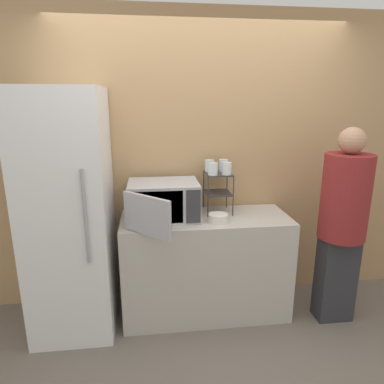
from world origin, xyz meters
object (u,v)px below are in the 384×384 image
object	(u,v)px
glass_front_left	(213,169)
person	(343,218)
glass_back_left	(210,166)
dish_rack	(218,184)
glass_front_right	(227,168)
refrigerator	(70,215)
bowl	(218,218)
microwave	(163,201)
glass_back_right	(224,165)

from	to	relation	value
glass_front_left	person	xyz separation A→B (m)	(1.03, -0.29, -0.38)
glass_back_left	dish_rack	bearing A→B (deg)	-49.15
dish_rack	glass_back_left	distance (m)	0.18
glass_front_right	refrigerator	size ratio (longest dim) A/B	0.05
bowl	person	bearing A→B (deg)	-6.37
glass_front_right	refrigerator	distance (m)	1.32
microwave	glass_front_left	distance (m)	0.49
dish_rack	glass_back_right	size ratio (longest dim) A/B	3.42
person	glass_front_right	bearing A→B (deg)	162.19
microwave	glass_back_right	bearing A→B (deg)	18.74
glass_front_left	glass_back_right	size ratio (longest dim) A/B	1.00
microwave	glass_back_left	world-z (taller)	glass_back_left
glass_front_left	refrigerator	world-z (taller)	refrigerator
glass_front_left	glass_back_left	distance (m)	0.14
glass_front_left	glass_back_right	bearing A→B (deg)	50.28
glass_back_right	refrigerator	size ratio (longest dim) A/B	0.05
microwave	glass_front_right	distance (m)	0.60
glass_back_right	glass_back_left	bearing A→B (deg)	-178.35
glass_front_right	refrigerator	bearing A→B (deg)	-175.53
glass_front_right	glass_back_left	distance (m)	0.18
microwave	glass_back_left	distance (m)	0.52
dish_rack	glass_back_left	world-z (taller)	glass_back_left
glass_back_left	glass_front_right	bearing A→B (deg)	-50.17
glass_front_right	microwave	bearing A→B (deg)	-175.78
glass_front_left	refrigerator	xyz separation A→B (m)	(-1.16, -0.10, -0.32)
dish_rack	glass_back_right	xyz separation A→B (m)	(0.06, 0.08, 0.15)
person	refrigerator	bearing A→B (deg)	174.96
bowl	glass_front_left	bearing A→B (deg)	95.17
microwave	bowl	world-z (taller)	microwave
refrigerator	glass_front_right	bearing A→B (deg)	4.47
bowl	refrigerator	xyz separation A→B (m)	(-1.17, 0.08, 0.05)
dish_rack	glass_back_right	world-z (taller)	glass_back_right
glass_front_left	glass_front_right	xyz separation A→B (m)	(0.12, 0.00, 0.00)
glass_front_right	bowl	world-z (taller)	glass_front_right
glass_front_left	bowl	xyz separation A→B (m)	(0.02, -0.18, -0.37)
dish_rack	glass_back_left	size ratio (longest dim) A/B	3.42
glass_front_left	glass_back_right	world-z (taller)	same
glass_front_left	bowl	bearing A→B (deg)	-84.83
refrigerator	glass_front_left	bearing A→B (deg)	4.79
bowl	glass_front_right	bearing A→B (deg)	60.66
microwave	bowl	size ratio (longest dim) A/B	4.76
microwave	person	distance (m)	1.48
glass_back_left	refrigerator	world-z (taller)	refrigerator
person	refrigerator	xyz separation A→B (m)	(-2.19, 0.19, 0.05)
glass_front_right	bowl	xyz separation A→B (m)	(-0.10, -0.18, -0.37)
glass_front_left	glass_back_right	xyz separation A→B (m)	(0.12, 0.15, 0.00)
dish_rack	refrigerator	world-z (taller)	refrigerator
glass_back_left	person	bearing A→B (deg)	-22.89
glass_back_right	glass_front_right	size ratio (longest dim) A/B	1.00
microwave	dish_rack	xyz separation A→B (m)	(0.48, 0.11, 0.10)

